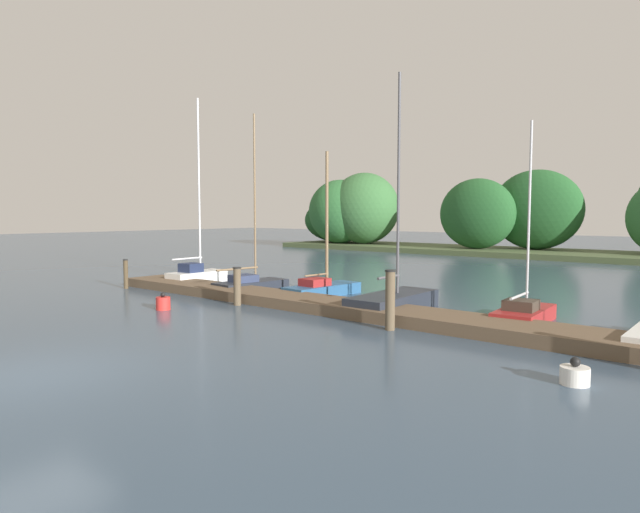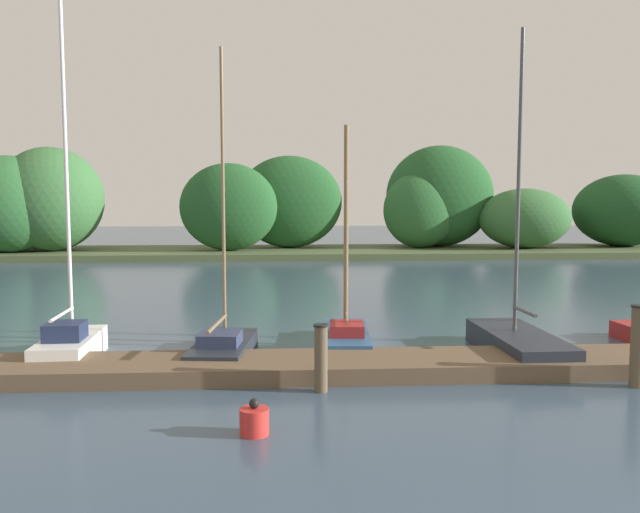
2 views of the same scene
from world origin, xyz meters
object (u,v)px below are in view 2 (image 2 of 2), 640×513
(channel_buoy_0, at_px, (254,421))
(sailboat_0, at_px, (71,341))
(sailboat_3, at_px, (516,341))
(mooring_piling_1, at_px, (321,358))
(sailboat_2, at_px, (346,333))
(mooring_piling_2, at_px, (637,346))
(sailboat_1, at_px, (224,344))

(channel_buoy_0, bearing_deg, sailboat_0, 132.31)
(sailboat_3, xyz_separation_m, mooring_piling_1, (-4.71, -2.49, 0.30))
(sailboat_2, xyz_separation_m, mooring_piling_1, (-0.84, -3.60, 0.31))
(sailboat_3, height_order, mooring_piling_2, sailboat_3)
(sailboat_0, bearing_deg, sailboat_1, -91.71)
(mooring_piling_2, bearing_deg, sailboat_1, 161.73)
(sailboat_3, bearing_deg, sailboat_2, 72.74)
(mooring_piling_1, bearing_deg, sailboat_0, 154.66)
(mooring_piling_1, distance_m, mooring_piling_2, 6.14)
(sailboat_3, relative_size, channel_buoy_0, 13.02)
(sailboat_0, bearing_deg, mooring_piling_1, -117.83)
(mooring_piling_1, bearing_deg, channel_buoy_0, -118.84)
(mooring_piling_2, bearing_deg, mooring_piling_1, 179.34)
(sailboat_3, bearing_deg, mooring_piling_2, -152.09)
(mooring_piling_1, bearing_deg, mooring_piling_2, -0.66)
(sailboat_0, xyz_separation_m, sailboat_3, (10.17, -0.10, -0.10))
(mooring_piling_1, bearing_deg, sailboat_3, 27.89)
(sailboat_3, xyz_separation_m, mooring_piling_2, (1.43, -2.56, 0.46))
(sailboat_3, bearing_deg, channel_buoy_0, 126.92)
(sailboat_1, distance_m, mooring_piling_1, 3.36)
(mooring_piling_2, bearing_deg, sailboat_2, 145.26)
(mooring_piling_1, relative_size, channel_buoy_0, 2.26)
(sailboat_0, relative_size, sailboat_1, 1.15)
(mooring_piling_1, height_order, channel_buoy_0, mooring_piling_1)
(sailboat_2, xyz_separation_m, sailboat_3, (3.87, -1.11, 0.01))
(sailboat_2, relative_size, mooring_piling_2, 3.37)
(mooring_piling_1, xyz_separation_m, channel_buoy_0, (-1.17, -2.13, -0.43))
(mooring_piling_1, distance_m, channel_buoy_0, 2.47)
(sailboat_0, height_order, mooring_piling_2, sailboat_0)
(sailboat_0, xyz_separation_m, mooring_piling_2, (11.60, -2.66, 0.36))
(sailboat_0, distance_m, sailboat_3, 10.17)
(sailboat_0, distance_m, channel_buoy_0, 6.38)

